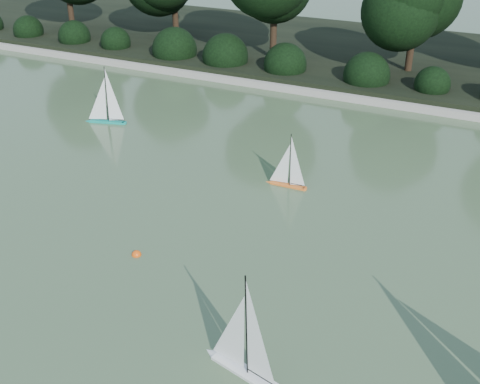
% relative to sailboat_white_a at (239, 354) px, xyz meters
% --- Properties ---
extents(ground, '(80.00, 80.00, 0.00)m').
position_rel_sailboat_white_a_xyz_m(ground, '(-1.72, 1.03, -0.25)').
color(ground, '#425633').
rests_on(ground, ground).
extents(pond_coping, '(40.00, 0.35, 0.18)m').
position_rel_sailboat_white_a_xyz_m(pond_coping, '(-1.72, 10.03, -0.16)').
color(pond_coping, gray).
rests_on(pond_coping, ground).
extents(far_bank, '(40.00, 8.00, 0.30)m').
position_rel_sailboat_white_a_xyz_m(far_bank, '(-1.72, 14.03, -0.10)').
color(far_bank, black).
rests_on(far_bank, ground).
extents(shrub_hedge, '(29.10, 1.10, 1.10)m').
position_rel_sailboat_white_a_xyz_m(shrub_hedge, '(-1.72, 10.93, 0.20)').
color(shrub_hedge, black).
rests_on(shrub_hedge, ground).
extents(sailboat_white_a, '(1.14, 0.45, 1.56)m').
position_rel_sailboat_white_a_xyz_m(sailboat_white_a, '(0.00, 0.00, 0.00)').
color(sailboat_white_a, silver).
rests_on(sailboat_white_a, ground).
extents(sailboat_orange, '(0.85, 0.15, 1.16)m').
position_rel_sailboat_white_a_xyz_m(sailboat_orange, '(-1.35, 4.73, -0.06)').
color(sailboat_orange, orange).
rests_on(sailboat_orange, ground).
extents(sailboat_teal, '(1.05, 0.44, 1.45)m').
position_rel_sailboat_white_a_xyz_m(sailboat_teal, '(-6.51, 5.89, -0.02)').
color(sailboat_teal, '#0E8F7E').
rests_on(sailboat_teal, ground).
extents(race_buoy, '(0.15, 0.15, 0.15)m').
position_rel_sailboat_white_a_xyz_m(race_buoy, '(-2.53, 1.50, -0.25)').
color(race_buoy, '#F3510C').
rests_on(race_buoy, ground).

